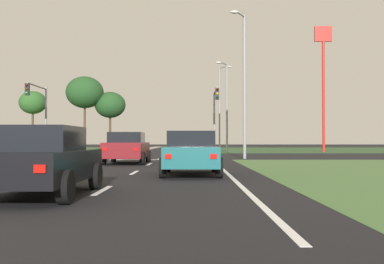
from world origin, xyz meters
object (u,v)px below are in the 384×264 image
(car_silver_fourth, at_px, (141,143))
(car_red_seventh, at_px, (124,144))
(traffic_signal_far_left, at_px, (42,106))
(pedestrian_at_median, at_px, (138,141))
(car_maroon_near, at_px, (129,148))
(car_black_fifth, at_px, (41,160))
(car_teal_second, at_px, (193,153))
(treeline_fourth, at_px, (112,105))
(treeline_second, at_px, (35,103))
(treeline_third, at_px, (87,93))
(street_lamp_fourth, at_px, (222,104))
(fastfood_pole_sign, at_px, (325,61))
(car_grey_third, at_px, (135,143))
(traffic_signal_far_right, at_px, (217,108))
(street_lamp_second, at_px, (245,79))
(street_lamp_third, at_px, (228,102))

(car_silver_fourth, height_order, car_red_seventh, car_red_seventh)
(traffic_signal_far_left, xyz_separation_m, pedestrian_at_median, (7.34, 8.71, -3.01))
(car_maroon_near, xyz_separation_m, car_black_fifth, (0.07, -13.76, -0.05))
(car_teal_second, bearing_deg, car_maroon_near, 112.85)
(traffic_signal_far_left, relative_size, treeline_fourth, 0.74)
(treeline_second, distance_m, treeline_third, 9.54)
(traffic_signal_far_left, bearing_deg, street_lamp_fourth, 45.13)
(fastfood_pole_sign, bearing_deg, car_black_fifth, -113.83)
(car_grey_third, bearing_deg, treeline_fourth, -50.22)
(traffic_signal_far_right, relative_size, treeline_fourth, 0.69)
(car_maroon_near, distance_m, street_lamp_second, 9.93)
(street_lamp_third, height_order, treeline_third, treeline_third)
(street_lamp_second, xyz_separation_m, treeline_third, (-18.57, 36.05, 2.85))
(car_silver_fourth, height_order, treeline_fourth, treeline_fourth)
(car_red_seventh, distance_m, traffic_signal_far_right, 15.86)
(car_black_fifth, bearing_deg, car_teal_second, 61.77)
(car_teal_second, distance_m, treeline_second, 59.01)
(traffic_signal_far_left, bearing_deg, pedestrian_at_median, 49.87)
(street_lamp_second, distance_m, fastfood_pole_sign, 21.86)
(car_grey_third, relative_size, street_lamp_second, 0.50)
(car_maroon_near, height_order, car_silver_fourth, car_maroon_near)
(car_silver_fourth, bearing_deg, traffic_signal_far_right, 108.88)
(car_red_seventh, relative_size, traffic_signal_far_right, 0.77)
(traffic_signal_far_left, xyz_separation_m, fastfood_pole_sign, (26.95, 8.37, 5.28))
(car_red_seventh, xyz_separation_m, pedestrian_at_median, (1.98, -3.13, 0.39))
(car_silver_fourth, relative_size, street_lamp_third, 0.50)
(pedestrian_at_median, bearing_deg, street_lamp_third, 176.98)
(fastfood_pole_sign, bearing_deg, treeline_third, 149.14)
(car_teal_second, distance_m, car_silver_fourth, 53.61)
(traffic_signal_far_left, height_order, treeline_second, treeline_second)
(car_silver_fourth, height_order, pedestrian_at_median, pedestrian_at_median)
(street_lamp_second, xyz_separation_m, street_lamp_fourth, (0.17, 27.10, 0.51))
(street_lamp_second, xyz_separation_m, fastfood_pole_sign, (10.44, 18.71, 4.31))
(street_lamp_third, xyz_separation_m, treeline_fourth, (-15.11, 22.11, 1.43))
(car_black_fifth, bearing_deg, traffic_signal_far_right, 80.06)
(treeline_fourth, bearing_deg, treeline_third, -163.19)
(street_lamp_fourth, bearing_deg, treeline_third, 154.48)
(car_maroon_near, relative_size, car_grey_third, 0.99)
(pedestrian_at_median, bearing_deg, car_grey_third, -60.12)
(car_grey_third, xyz_separation_m, traffic_signal_far_left, (-5.24, -22.10, 3.40))
(fastfood_pole_sign, bearing_deg, car_teal_second, -112.98)
(traffic_signal_far_right, bearing_deg, street_lamp_fourth, 85.01)
(traffic_signal_far_right, height_order, street_lamp_second, street_lamp_second)
(car_grey_third, bearing_deg, traffic_signal_far_left, 76.65)
(car_silver_fourth, relative_size, treeline_third, 0.42)
(traffic_signal_far_left, xyz_separation_m, street_lamp_second, (16.51, -10.34, 0.97))
(street_lamp_second, bearing_deg, treeline_fourth, 112.20)
(traffic_signal_far_right, bearing_deg, treeline_second, 131.18)
(car_black_fifth, xyz_separation_m, street_lamp_second, (6.55, 19.77, 4.39))
(car_black_fifth, relative_size, fastfood_pole_sign, 0.32)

